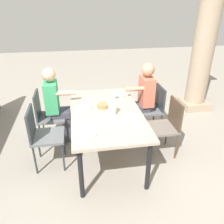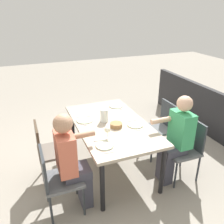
% 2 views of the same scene
% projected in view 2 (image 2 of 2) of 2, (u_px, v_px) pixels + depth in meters
% --- Properties ---
extents(ground_plane, '(16.00, 16.00, 0.00)m').
position_uv_depth(ground_plane, '(111.00, 166.00, 3.75)').
color(ground_plane, gray).
extents(dining_table, '(1.71, 0.99, 0.77)m').
position_uv_depth(dining_table, '(111.00, 128.00, 3.47)').
color(dining_table, tan).
rests_on(dining_table, ground).
extents(chair_west_north, '(0.44, 0.44, 0.87)m').
position_uv_depth(chair_west_north, '(56.00, 177.00, 2.76)').
color(chair_west_north, '#5B5E61').
rests_on(chair_west_north, ground).
extents(chair_west_south, '(0.44, 0.44, 0.89)m').
position_uv_depth(chair_west_south, '(186.00, 146.00, 3.36)').
color(chair_west_south, '#5B5E61').
rests_on(chair_west_south, ground).
extents(chair_mid_north, '(0.44, 0.44, 0.89)m').
position_uv_depth(chair_mid_north, '(48.00, 148.00, 3.29)').
color(chair_mid_north, '#6A6158').
rests_on(chair_mid_north, ground).
extents(chair_mid_south, '(0.44, 0.44, 0.91)m').
position_uv_depth(chair_mid_south, '(161.00, 125.00, 3.90)').
color(chair_mid_south, '#5B5E61').
rests_on(chair_mid_south, ground).
extents(diner_woman_green, '(0.35, 0.49, 1.28)m').
position_uv_depth(diner_woman_green, '(176.00, 137.00, 3.23)').
color(diner_woman_green, '#3F3F4C').
rests_on(diner_woman_green, ground).
extents(diner_man_white, '(0.35, 0.50, 1.28)m').
position_uv_depth(diner_man_white, '(72.00, 160.00, 2.75)').
color(diner_man_white, '#3F3F4C').
rests_on(diner_man_white, ground).
extents(patio_railing, '(4.11, 0.10, 0.90)m').
position_uv_depth(patio_railing, '(222.00, 119.00, 4.29)').
color(patio_railing, black).
rests_on(patio_railing, ground).
extents(plate_0, '(0.22, 0.22, 0.02)m').
position_uv_depth(plate_0, '(105.00, 145.00, 2.87)').
color(plate_0, white).
rests_on(plate_0, dining_table).
extents(wine_glass_0, '(0.08, 0.08, 0.16)m').
position_uv_depth(wine_glass_0, '(108.00, 130.00, 3.00)').
color(wine_glass_0, white).
rests_on(wine_glass_0, dining_table).
extents(fork_0, '(0.02, 0.17, 0.01)m').
position_uv_depth(fork_0, '(109.00, 152.00, 2.75)').
color(fork_0, silver).
rests_on(fork_0, dining_table).
extents(spoon_0, '(0.02, 0.17, 0.01)m').
position_uv_depth(spoon_0, '(101.00, 140.00, 3.00)').
color(spoon_0, silver).
rests_on(spoon_0, dining_table).
extents(plate_1, '(0.23, 0.23, 0.02)m').
position_uv_depth(plate_1, '(135.00, 125.00, 3.38)').
color(plate_1, silver).
rests_on(plate_1, dining_table).
extents(fork_1, '(0.03, 0.17, 0.01)m').
position_uv_depth(fork_1, '(140.00, 130.00, 3.25)').
color(fork_1, silver).
rests_on(fork_1, dining_table).
extents(spoon_1, '(0.02, 0.17, 0.01)m').
position_uv_depth(spoon_1, '(131.00, 121.00, 3.51)').
color(spoon_1, silver).
rests_on(spoon_1, dining_table).
extents(plate_2, '(0.25, 0.25, 0.02)m').
position_uv_depth(plate_2, '(85.00, 120.00, 3.51)').
color(plate_2, white).
rests_on(plate_2, dining_table).
extents(fork_2, '(0.03, 0.17, 0.01)m').
position_uv_depth(fork_2, '(88.00, 125.00, 3.39)').
color(fork_2, silver).
rests_on(fork_2, dining_table).
extents(spoon_2, '(0.03, 0.17, 0.01)m').
position_uv_depth(spoon_2, '(82.00, 117.00, 3.64)').
color(spoon_2, silver).
rests_on(spoon_2, dining_table).
extents(plate_3, '(0.23, 0.23, 0.02)m').
position_uv_depth(plate_3, '(116.00, 106.00, 4.02)').
color(plate_3, white).
rests_on(plate_3, dining_table).
extents(fork_3, '(0.02, 0.17, 0.01)m').
position_uv_depth(fork_3, '(119.00, 109.00, 3.89)').
color(fork_3, silver).
rests_on(fork_3, dining_table).
extents(spoon_3, '(0.03, 0.17, 0.01)m').
position_uv_depth(spoon_3, '(113.00, 103.00, 4.15)').
color(spoon_3, silver).
rests_on(spoon_3, dining_table).
extents(water_pitcher, '(0.12, 0.12, 0.19)m').
position_uv_depth(water_pitcher, '(104.00, 116.00, 3.47)').
color(water_pitcher, white).
rests_on(water_pitcher, dining_table).
extents(bread_basket, '(0.17, 0.17, 0.06)m').
position_uv_depth(bread_basket, '(116.00, 125.00, 3.32)').
color(bread_basket, '#9E7547').
rests_on(bread_basket, dining_table).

